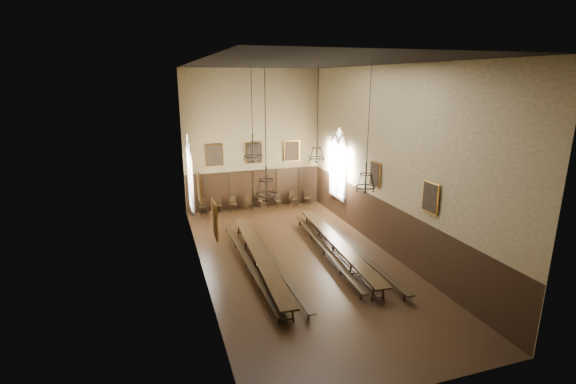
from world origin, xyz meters
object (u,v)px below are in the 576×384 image
bench_right_outer (349,247)px  chandelier_front_right (366,178)px  chair_1 (218,208)px  chair_2 (233,207)px  chair_7 (307,200)px  chair_6 (293,201)px  chandelier_back_left (253,151)px  chair_5 (278,203)px  chandelier_back_right (317,151)px  bench_right_inner (324,250)px  chair_0 (203,209)px  bench_left_inner (271,258)px  table_right (337,249)px  chandelier_front_left (266,186)px  chair_3 (249,205)px  chair_4 (263,204)px  table_left (260,261)px  bench_left_outer (246,261)px

bench_right_outer → chandelier_front_right: 5.09m
bench_right_outer → chair_1: bearing=121.3°
chair_2 → chair_7: 5.18m
chair_6 → chandelier_back_left: (-4.23, -6.35, 4.73)m
chair_2 → chair_5: size_ratio=1.19×
chair_1 → chandelier_back_right: size_ratio=0.22×
bench_right_inner → chair_0: bearing=120.3°
chair_2 → chandelier_front_right: chandelier_front_right is taller
chair_7 → bench_right_outer: bearing=-92.2°
bench_left_inner → chair_7: (5.04, 8.55, -0.02)m
table_right → chandelier_front_left: bearing=-150.1°
table_right → bench_right_outer: (0.70, 0.13, -0.07)m
chair_5 → chandelier_back_left: size_ratio=0.19×
bench_left_inner → chandelier_back_left: chandelier_back_left is taller
bench_left_inner → chair_2: bearing=91.0°
chair_3 → chandelier_front_right: size_ratio=0.20×
chair_5 → table_right: bearing=-100.0°
chair_2 → chandelier_back_left: (-0.09, -6.36, 4.73)m
table_right → chair_1: size_ratio=9.66×
chair_4 → chandelier_front_right: (1.40, -11.18, 4.22)m
chair_1 → chair_5: chair_1 is taller
bench_right_outer → bench_right_inner: bearing=171.6°
chair_3 → chair_4: chair_3 is taller
table_left → chair_1: (-0.53, 8.82, -0.09)m
bench_left_inner → bench_right_inner: 2.81m
table_left → table_right: size_ratio=1.04×
chandelier_front_right → chair_7: bearing=81.0°
chair_6 → chandelier_front_right: 11.95m
table_left → chandelier_front_right: (3.85, -2.43, 4.12)m
bench_right_outer → chair_6: chair_6 is taller
chair_6 → chandelier_back_right: size_ratio=0.22×
chair_4 → chair_5: 1.08m
bench_left_outer → chair_1: 8.47m
table_right → bench_left_inner: 3.35m
bench_left_outer → chair_1: (0.02, 8.47, 0.00)m
bench_left_inner → chandelier_front_left: bearing=-108.4°
chair_3 → chair_7: chair_3 is taller
bench_right_outer → chair_7: size_ratio=11.56×
chandelier_back_left → chandelier_front_left: size_ratio=0.87×
chair_3 → chair_4: (0.97, 0.00, -0.02)m
chandelier_front_left → chair_7: bearing=62.0°
table_right → chair_5: size_ratio=11.36×
bench_right_outer → chair_2: chair_2 is taller
chair_7 → chair_2: bearing=-174.8°
chair_3 → chair_6: 3.10m
chandelier_front_left → chair_6: bearing=66.2°
chair_0 → chair_7: bearing=-0.5°
chair_0 → chair_7: chair_0 is taller
chair_3 → chair_5: 2.06m
chandelier_front_right → bench_left_outer: bearing=147.7°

